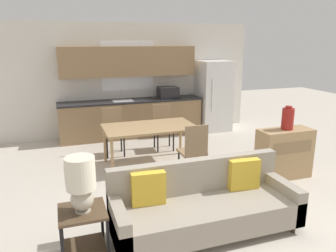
{
  "coord_description": "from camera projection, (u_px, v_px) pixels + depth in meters",
  "views": [
    {
      "loc": [
        -1.68,
        -3.31,
        2.29
      ],
      "look_at": [
        -0.03,
        1.5,
        0.95
      ],
      "focal_mm": 35.0,
      "sensor_mm": 36.0,
      "label": 1
    }
  ],
  "objects": [
    {
      "name": "credenza",
      "position": [
        284.0,
        153.0,
        5.56
      ],
      "size": [
        0.92,
        0.4,
        0.84
      ],
      "color": "tan",
      "rests_on": "ground_plane"
    },
    {
      "name": "kitchen_counter",
      "position": [
        132.0,
        102.0,
        7.89
      ],
      "size": [
        3.43,
        0.65,
        2.15
      ],
      "color": "#8E704C",
      "rests_on": "ground_plane"
    },
    {
      "name": "side_table",
      "position": [
        83.0,
        226.0,
        3.46
      ],
      "size": [
        0.49,
        0.49,
        0.57
      ],
      "color": "brown",
      "rests_on": "ground_plane"
    },
    {
      "name": "couch",
      "position": [
        203.0,
        205.0,
        3.99
      ],
      "size": [
        2.26,
        0.8,
        0.85
      ],
      "color": "#3D2D1E",
      "rests_on": "ground_plane"
    },
    {
      "name": "wall_back",
      "position": [
        128.0,
        79.0,
        8.03
      ],
      "size": [
        6.4,
        0.07,
        2.7
      ],
      "color": "silver",
      "rests_on": "ground_plane"
    },
    {
      "name": "dining_chair_near_right",
      "position": [
        194.0,
        149.0,
        5.49
      ],
      "size": [
        0.42,
        0.42,
        0.96
      ],
      "rotation": [
        0.0,
        0.0,
        3.13
      ],
      "color": "#997A56",
      "rests_on": "ground_plane"
    },
    {
      "name": "vase",
      "position": [
        288.0,
        118.0,
        5.43
      ],
      "size": [
        0.2,
        0.2,
        0.4
      ],
      "color": "maroon",
      "rests_on": "credenza"
    },
    {
      "name": "dining_chair_far_right",
      "position": [
        163.0,
        125.0,
        7.04
      ],
      "size": [
        0.45,
        0.45,
        0.96
      ],
      "rotation": [
        0.0,
        0.0,
        -0.08
      ],
      "color": "#997A56",
      "rests_on": "ground_plane"
    },
    {
      "name": "dining_chair_far_left",
      "position": [
        113.0,
        129.0,
        6.68
      ],
      "size": [
        0.43,
        0.43,
        0.96
      ],
      "rotation": [
        0.0,
        0.0,
        -0.02
      ],
      "color": "#997A56",
      "rests_on": "ground_plane"
    },
    {
      "name": "dining_table",
      "position": [
        150.0,
        129.0,
        6.02
      ],
      "size": [
        1.67,
        0.96,
        0.76
      ],
      "color": "tan",
      "rests_on": "ground_plane"
    },
    {
      "name": "refrigerator",
      "position": [
        214.0,
        96.0,
        8.45
      ],
      "size": [
        0.79,
        0.76,
        1.79
      ],
      "color": "white",
      "rests_on": "ground_plane"
    },
    {
      "name": "table_lamp",
      "position": [
        81.0,
        181.0,
        3.31
      ],
      "size": [
        0.3,
        0.3,
        0.59
      ],
      "color": "#B2A893",
      "rests_on": "side_table"
    },
    {
      "name": "ground_plane",
      "position": [
        209.0,
        227.0,
        4.14
      ],
      "size": [
        20.0,
        20.0,
        0.0
      ],
      "primitive_type": "plane",
      "color": "beige"
    }
  ]
}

